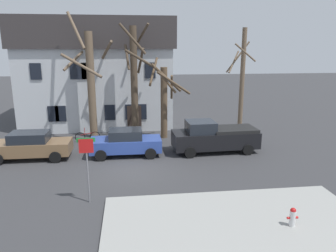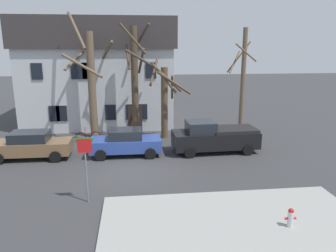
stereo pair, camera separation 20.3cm
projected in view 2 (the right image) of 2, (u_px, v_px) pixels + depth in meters
name	position (u px, v px, depth m)	size (l,w,h in m)	color
ground_plane	(132.00, 171.00, 17.60)	(120.00, 120.00, 0.00)	#38383A
sidewalk_slab	(239.00, 231.00, 11.78)	(10.16, 6.31, 0.12)	#999993
building_main	(100.00, 71.00, 28.30)	(12.49, 8.80, 8.78)	silver
tree_bare_near	(91.00, 81.00, 23.14)	(3.59, 3.72, 8.91)	brown
tree_bare_mid	(135.00, 78.00, 23.25)	(2.64, 2.87, 8.19)	#4C3D2D
tree_bare_far	(165.00, 98.00, 23.18)	(2.98, 2.98, 5.82)	brown
tree_bare_end	(242.00, 80.00, 24.13)	(1.94, 2.06, 7.92)	brown
car_brown_sedan	(31.00, 145.00, 19.35)	(4.72, 1.97, 1.66)	brown
car_blue_sedan	(126.00, 142.00, 19.92)	(4.34, 1.94, 1.66)	#2D4799
pickup_truck_black	(214.00, 137.00, 20.56)	(5.46, 2.32, 2.04)	black
fire_hydrant	(291.00, 217.00, 11.86)	(0.42, 0.22, 0.73)	silver
street_sign_pole	(85.00, 158.00, 13.61)	(0.76, 0.07, 2.90)	slate
bicycle_leaning	(88.00, 136.00, 22.93)	(1.75, 0.19, 1.03)	black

